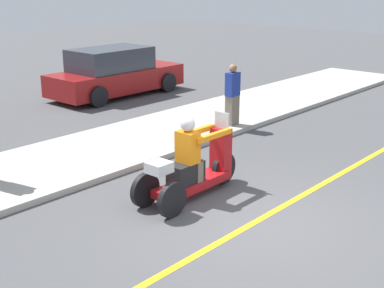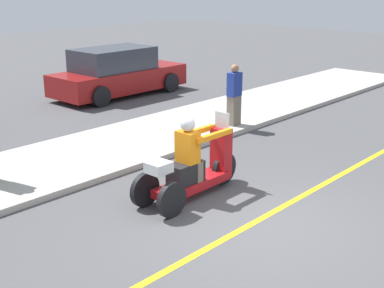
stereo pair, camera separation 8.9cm
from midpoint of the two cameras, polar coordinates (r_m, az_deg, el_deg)
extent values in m
plane|color=#4C4C4F|center=(8.68, 6.32, -8.36)|extent=(60.00, 60.00, 0.00)
cube|color=gold|center=(8.78, 6.84, -8.05)|extent=(24.00, 0.12, 0.01)
cube|color=#B2ADA3|center=(11.71, -12.28, -1.40)|extent=(28.00, 2.80, 0.12)
cylinder|color=black|center=(10.12, 3.15, -2.57)|extent=(0.60, 0.10, 0.60)
cylinder|color=black|center=(8.71, -2.43, -5.98)|extent=(0.60, 0.10, 0.60)
cylinder|color=black|center=(9.13, -5.30, -4.91)|extent=(0.60, 0.10, 0.60)
cube|color=#AD1419|center=(9.50, -0.27, -4.31)|extent=(1.62, 0.44, 0.15)
cube|color=black|center=(9.29, -0.94, -3.09)|extent=(0.65, 0.35, 0.37)
cube|color=#AD1419|center=(9.94, 2.82, -0.91)|extent=(0.24, 0.35, 0.94)
cube|color=silver|center=(9.78, 2.95, 2.56)|extent=(0.03, 0.32, 0.30)
cube|color=silver|center=(8.76, -3.83, -2.50)|extent=(0.36, 0.35, 0.18)
cube|color=orange|center=(9.18, -0.74, -0.31)|extent=(0.26, 0.38, 0.55)
sphere|color=silver|center=(9.06, -0.75, 2.13)|extent=(0.26, 0.26, 0.26)
cube|color=#726656|center=(9.34, 0.35, -2.97)|extent=(0.14, 0.14, 0.37)
cube|color=#726656|center=(9.49, -0.74, -2.63)|extent=(0.14, 0.14, 0.37)
cube|color=orange|center=(9.34, 2.05, 0.89)|extent=(0.91, 0.09, 0.09)
cube|color=orange|center=(9.59, 0.21, 1.34)|extent=(0.91, 0.09, 0.09)
cube|color=#726656|center=(13.68, 4.11, 3.60)|extent=(0.34, 0.23, 0.75)
cube|color=navy|center=(13.54, 4.17, 6.38)|extent=(0.38, 0.24, 0.60)
sphere|color=#9E704C|center=(13.47, 4.21, 8.06)|extent=(0.20, 0.20, 0.20)
cube|color=maroon|center=(17.86, -8.17, 6.82)|extent=(4.60, 1.74, 0.69)
cube|color=#2D333D|center=(17.60, -8.84, 8.94)|extent=(2.53, 1.57, 0.71)
cylinder|color=black|center=(18.27, -2.76, 6.57)|extent=(0.64, 0.22, 0.64)
cylinder|color=black|center=(19.51, -6.45, 7.18)|extent=(0.64, 0.22, 0.64)
cylinder|color=black|center=(16.31, -10.15, 5.00)|extent=(0.64, 0.22, 0.64)
cylinder|color=black|center=(17.69, -13.69, 5.74)|extent=(0.64, 0.22, 0.64)
camera|label=1|loc=(0.04, -90.27, -0.09)|focal=50.00mm
camera|label=2|loc=(0.04, 89.73, 0.09)|focal=50.00mm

